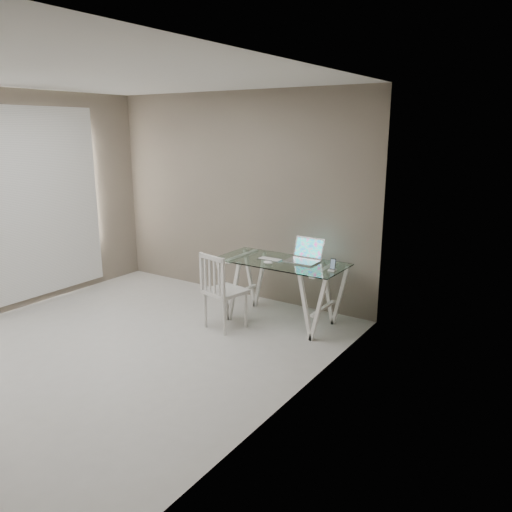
{
  "coord_description": "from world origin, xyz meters",
  "views": [
    {
      "loc": [
        3.85,
        -3.16,
        2.23
      ],
      "look_at": [
        0.89,
        1.33,
        0.85
      ],
      "focal_mm": 35.0,
      "sensor_mm": 36.0,
      "label": 1
    }
  ],
  "objects": [
    {
      "name": "mouse",
      "position": [
        0.98,
        1.44,
        0.76
      ],
      "size": [
        0.12,
        0.07,
        0.04
      ],
      "primitive_type": "ellipsoid",
      "color": "white",
      "rests_on": "desk"
    },
    {
      "name": "keyboard",
      "position": [
        0.89,
        1.63,
        0.75
      ],
      "size": [
        0.29,
        0.12,
        0.01
      ],
      "primitive_type": "cube",
      "color": "silver",
      "rests_on": "desk"
    },
    {
      "name": "laptop",
      "position": [
        1.26,
        1.8,
        0.81
      ],
      "size": [
        0.37,
        0.34,
        0.25
      ],
      "color": "silver",
      "rests_on": "desk"
    },
    {
      "name": "chair",
      "position": [
        0.58,
        1.07,
        0.49
      ],
      "size": [
        0.48,
        0.48,
        0.89
      ],
      "rotation": [
        0.0,
        0.0,
        -0.2
      ],
      "color": "silver",
      "rests_on": "ground"
    },
    {
      "name": "room",
      "position": [
        -0.06,
        0.02,
        1.72
      ],
      "size": [
        4.5,
        4.52,
        2.71
      ],
      "color": "#B3B1AB",
      "rests_on": "ground"
    },
    {
      "name": "phone_dock",
      "position": [
        1.7,
        1.59,
        0.78
      ],
      "size": [
        0.07,
        0.07,
        0.13
      ],
      "color": "white",
      "rests_on": "desk"
    },
    {
      "name": "desk",
      "position": [
        1.04,
        1.63,
        0.38
      ],
      "size": [
        1.5,
        0.7,
        0.75
      ],
      "color": "silver",
      "rests_on": "ground"
    }
  ]
}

